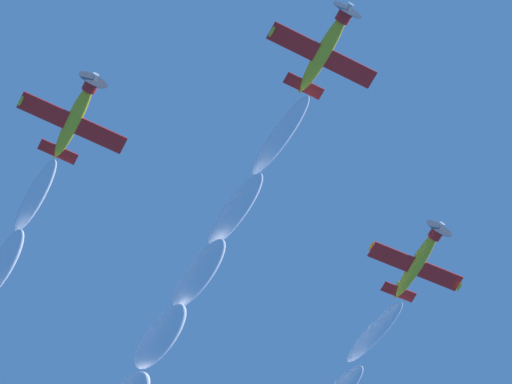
{
  "coord_description": "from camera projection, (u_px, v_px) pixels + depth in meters",
  "views": [
    {
      "loc": [
        -2.35,
        35.12,
        1.89
      ],
      "look_at": [
        0.15,
        -11.33,
        71.93
      ],
      "focal_mm": 83.73,
      "sensor_mm": 36.0,
      "label": 1
    }
  ],
  "objects": [
    {
      "name": "airplane_lead",
      "position": [
        325.0,
        49.0,
        79.69
      ],
      "size": [
        7.4,
        6.9,
        2.42
      ],
      "color": "gold"
    },
    {
      "name": "airplane_left_wingman",
      "position": [
        418.0,
        261.0,
        89.8
      ],
      "size": [
        7.38,
        6.86,
        2.69
      ],
      "color": "gold"
    },
    {
      "name": "airplane_right_wingman",
      "position": [
        75.0,
        117.0,
        82.87
      ],
      "size": [
        7.4,
        6.9,
        2.55
      ],
      "color": "gold"
    }
  ]
}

